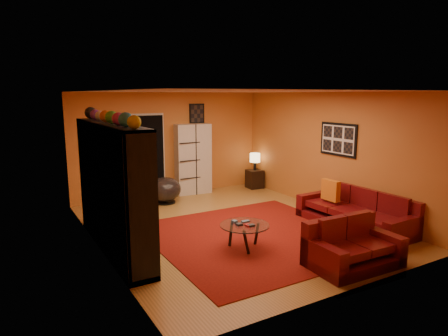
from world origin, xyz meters
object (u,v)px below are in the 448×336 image
storage_cabinet (193,159)px  bowl_chair (165,189)px  entertainment_unit (112,188)px  table_lamp (255,158)px  tv (115,190)px  sofa (358,212)px  coffee_table (245,227)px  side_table (255,179)px  loveseat (350,247)px

storage_cabinet → bowl_chair: 1.28m
entertainment_unit → table_lamp: (4.53, 2.47, -0.22)m
tv → sofa: size_ratio=0.42×
bowl_chair → table_lamp: (2.72, 0.22, 0.50)m
bowl_chair → table_lamp: 2.78m
tv → table_lamp: 5.09m
coffee_table → side_table: size_ratio=1.65×
entertainment_unit → tv: entertainment_unit is taller
loveseat → table_lamp: size_ratio=2.99×
storage_cabinet → side_table: 1.87m
tv → table_lamp: (4.47, 2.42, -0.17)m
tv → storage_cabinet: size_ratio=0.54×
loveseat → side_table: bearing=-16.2°
entertainment_unit → sofa: (4.42, -1.23, -0.77)m
loveseat → bowl_chair: (-1.10, 4.68, 0.04)m
coffee_table → table_lamp: 4.47m
entertainment_unit → coffee_table: (1.87, -1.09, -0.68)m
bowl_chair → side_table: (2.72, 0.22, -0.08)m
coffee_table → loveseat: bearing=-52.3°
tv → bowl_chair: tv is taller
loveseat → coffee_table: size_ratio=1.69×
tv → storage_cabinet: storage_cabinet is taller
bowl_chair → side_table: size_ratio=1.52×
sofa → loveseat: 1.93m
tv → loveseat: tv is taller
entertainment_unit → storage_cabinet: 3.97m
tv → loveseat: bearing=-131.0°
side_table → table_lamp: table_lamp is taller
storage_cabinet → side_table: size_ratio=3.61×
side_table → storage_cabinet: bearing=169.3°
coffee_table → side_table: side_table is taller
entertainment_unit → bowl_chair: (1.80, 2.26, -0.72)m
sofa → entertainment_unit: bearing=163.3°
entertainment_unit → sofa: 4.65m
storage_cabinet → bowl_chair: (-1.00, -0.54, -0.57)m
side_table → bowl_chair: bearing=-175.4°
coffee_table → storage_cabinet: (0.93, 3.89, 0.53)m
coffee_table → side_table: (2.65, 3.57, -0.12)m
coffee_table → storage_cabinet: storage_cabinet is taller
loveseat → coffee_table: loveseat is taller
entertainment_unit → storage_cabinet: entertainment_unit is taller
sofa → coffee_table: sofa is taller
coffee_table → bowl_chair: bowl_chair is taller
coffee_table → tv: bearing=147.8°
entertainment_unit → sofa: entertainment_unit is taller
sofa → loveseat: (-1.51, -1.20, 0.00)m
table_lamp → side_table: bearing=0.0°
entertainment_unit → side_table: bearing=28.7°
tv → side_table: 5.14m
storage_cabinet → entertainment_unit: bearing=-130.2°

